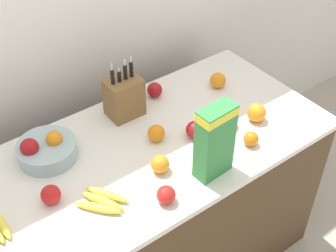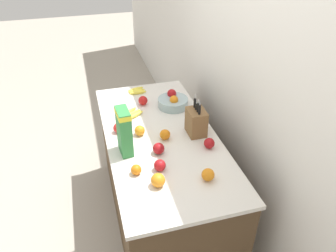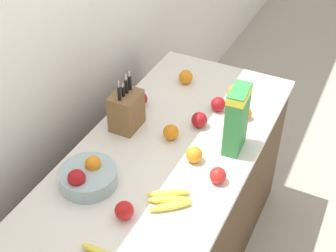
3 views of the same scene
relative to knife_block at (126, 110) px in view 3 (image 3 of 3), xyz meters
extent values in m
cube|color=silver|center=(-0.05, 0.36, 0.29)|extent=(9.00, 0.06, 2.60)
cube|color=#4C3823|center=(-0.05, -0.26, -0.57)|extent=(1.67, 0.78, 0.88)
cube|color=silver|center=(-0.05, -0.26, -0.12)|extent=(1.70, 0.81, 0.03)
cube|color=brown|center=(0.00, 0.00, 0.00)|extent=(0.16, 0.13, 0.20)
cylinder|color=black|center=(-0.05, 0.00, 0.13)|extent=(0.02, 0.02, 0.07)
cube|color=silver|center=(-0.05, 0.00, 0.19)|extent=(0.01, 0.00, 0.04)
cylinder|color=black|center=(-0.02, 0.00, 0.12)|extent=(0.02, 0.02, 0.05)
cube|color=silver|center=(-0.02, 0.00, 0.16)|extent=(0.01, 0.00, 0.02)
cylinder|color=black|center=(0.02, 0.00, 0.13)|extent=(0.02, 0.02, 0.07)
cube|color=silver|center=(0.02, 0.00, 0.18)|extent=(0.01, 0.00, 0.03)
cylinder|color=black|center=(0.05, 0.00, 0.13)|extent=(0.02, 0.02, 0.07)
cube|color=silver|center=(0.05, 0.00, 0.19)|extent=(0.01, 0.00, 0.03)
cube|color=#338442|center=(0.08, -0.55, 0.07)|extent=(0.16, 0.09, 0.34)
cube|color=yellow|center=(0.08, -0.55, 0.21)|extent=(0.17, 0.09, 0.04)
cylinder|color=#99B2B7|center=(-0.43, -0.05, -0.06)|extent=(0.26, 0.26, 0.07)
sphere|color=orange|center=(-0.39, -0.06, -0.01)|extent=(0.07, 0.07, 0.07)
sphere|color=#A31419|center=(-0.50, -0.05, -0.01)|extent=(0.08, 0.08, 0.08)
ellipsoid|color=yellow|center=(-0.34, -0.41, -0.08)|extent=(0.13, 0.18, 0.03)
ellipsoid|color=yellow|center=(-0.38, -0.42, -0.08)|extent=(0.12, 0.18, 0.03)
ellipsoid|color=yellow|center=(-0.41, -0.44, -0.08)|extent=(0.15, 0.17, 0.03)
ellipsoid|color=yellow|center=(-0.73, -0.30, -0.09)|extent=(0.04, 0.16, 0.03)
sphere|color=red|center=(-0.53, -0.29, -0.06)|extent=(0.08, 0.08, 0.08)
sphere|color=#A31419|center=(0.20, 0.03, -0.06)|extent=(0.08, 0.08, 0.08)
sphere|color=#A31419|center=(0.16, -0.33, -0.06)|extent=(0.08, 0.08, 0.08)
sphere|color=red|center=(-0.17, -0.56, -0.06)|extent=(0.08, 0.08, 0.08)
sphere|color=#A31419|center=(0.33, -0.37, -0.06)|extent=(0.08, 0.08, 0.08)
sphere|color=orange|center=(0.01, -0.24, -0.06)|extent=(0.08, 0.08, 0.08)
sphere|color=orange|center=(0.47, -0.41, -0.06)|extent=(0.09, 0.09, 0.09)
sphere|color=orange|center=(0.33, -0.52, -0.07)|extent=(0.07, 0.07, 0.07)
sphere|color=orange|center=(-0.09, -0.41, -0.06)|extent=(0.08, 0.08, 0.08)
sphere|color=orange|center=(0.50, -0.10, -0.06)|extent=(0.08, 0.08, 0.08)
camera|label=1|loc=(-0.88, -1.54, 1.32)|focal=50.00mm
camera|label=2|loc=(1.90, -0.75, 1.32)|focal=35.00mm
camera|label=3|loc=(-1.60, -1.02, 1.38)|focal=50.00mm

